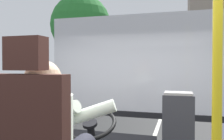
{
  "coord_description": "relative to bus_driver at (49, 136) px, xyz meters",
  "views": [
    {
      "loc": [
        0.66,
        -1.68,
        2.01
      ],
      "look_at": [
        -0.18,
        1.21,
        1.94
      ],
      "focal_mm": 37.28,
      "sensor_mm": 36.0,
      "label": 1
    }
  ],
  "objects": [
    {
      "name": "windshield_panel",
      "position": [
        0.13,
        2.0,
        0.28
      ],
      "size": [
        2.5,
        0.08,
        1.48
      ],
      "color": "silver"
    },
    {
      "name": "bus_driver",
      "position": [
        0.0,
        0.0,
        0.0
      ],
      "size": [
        0.78,
        0.63,
        0.74
      ],
      "color": "#282833",
      "rests_on": "driver_seat"
    },
    {
      "name": "handrail_pole",
      "position": [
        0.96,
        -0.15,
        0.32
      ],
      "size": [
        0.04,
        0.04,
        2.18
      ],
      "color": "yellow",
      "rests_on": "bus_floor"
    },
    {
      "name": "street_tree",
      "position": [
        -3.65,
        8.77,
        2.31
      ],
      "size": [
        2.8,
        2.8,
        5.29
      ],
      "color": "#4C3828",
      "rests_on": "ground"
    },
    {
      "name": "ground",
      "position": [
        0.13,
        9.18,
        -1.58
      ],
      "size": [
        18.0,
        44.0,
        0.06
      ],
      "color": "#2C2C2C"
    }
  ]
}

